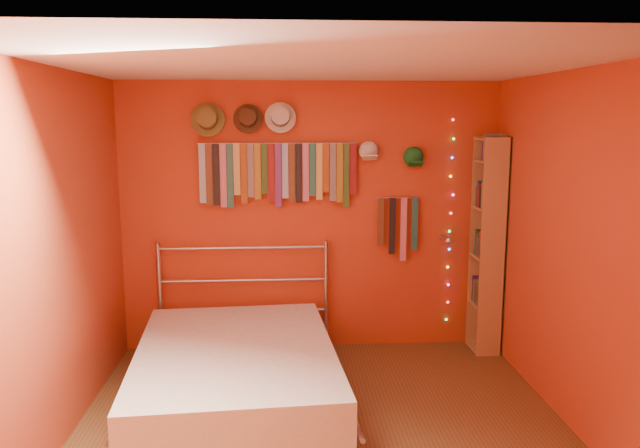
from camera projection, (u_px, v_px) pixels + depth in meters
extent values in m
plane|color=brown|center=(324.00, 436.00, 4.30)|extent=(3.50, 3.50, 0.00)
cube|color=#A8311B|center=(311.00, 217.00, 5.81)|extent=(3.50, 0.02, 2.50)
cube|color=#A8311B|center=(582.00, 256.00, 4.20)|extent=(0.02, 3.50, 2.50)
cube|color=#A8311B|center=(51.00, 263.00, 3.99)|extent=(0.02, 3.50, 2.50)
cube|color=white|center=(324.00, 64.00, 3.88)|extent=(3.50, 3.50, 0.02)
cylinder|color=#AAAAAF|center=(278.00, 143.00, 5.63)|extent=(1.45, 0.01, 0.01)
cube|color=#7DB2DF|center=(202.00, 174.00, 5.62)|extent=(0.06, 0.01, 0.54)
cube|color=#4F281A|center=(209.00, 175.00, 5.62)|extent=(0.06, 0.01, 0.57)
cube|color=black|center=(216.00, 175.00, 5.62)|extent=(0.06, 0.01, 0.56)
cube|color=#AC5678|center=(223.00, 176.00, 5.64)|extent=(0.06, 0.01, 0.58)
cube|color=#18544C|center=(230.00, 176.00, 5.64)|extent=(0.06, 0.01, 0.59)
cube|color=#B09C46|center=(237.00, 170.00, 5.63)|extent=(0.06, 0.01, 0.47)
cube|color=brown|center=(244.00, 174.00, 5.65)|extent=(0.06, 0.01, 0.55)
cube|color=#121451|center=(251.00, 171.00, 5.64)|extent=(0.06, 0.01, 0.49)
cube|color=olive|center=(258.00, 172.00, 5.64)|extent=(0.06, 0.01, 0.51)
cube|color=#1C451B|center=(265.00, 169.00, 5.65)|extent=(0.06, 0.01, 0.46)
cube|color=maroon|center=(271.00, 173.00, 5.65)|extent=(0.06, 0.01, 0.52)
cube|color=#4E1C70|center=(278.00, 176.00, 5.66)|extent=(0.06, 0.01, 0.58)
cube|color=#7DA6DF|center=(285.00, 171.00, 5.67)|extent=(0.06, 0.01, 0.50)
cube|color=#4F321A|center=(292.00, 172.00, 5.67)|extent=(0.06, 0.01, 0.52)
cube|color=black|center=(299.00, 173.00, 5.67)|extent=(0.06, 0.01, 0.54)
cube|color=#B75B8E|center=(306.00, 172.00, 5.68)|extent=(0.06, 0.01, 0.53)
cube|color=#1B5F57|center=(312.00, 170.00, 5.67)|extent=(0.06, 0.01, 0.48)
cube|color=gold|center=(319.00, 172.00, 5.67)|extent=(0.06, 0.01, 0.52)
cube|color=brown|center=(326.00, 168.00, 5.68)|extent=(0.06, 0.01, 0.45)
cube|color=navy|center=(333.00, 172.00, 5.69)|extent=(0.06, 0.01, 0.53)
cube|color=olive|center=(340.00, 173.00, 5.69)|extent=(0.06, 0.01, 0.54)
cube|color=#2D4F1F|center=(346.00, 176.00, 5.71)|extent=(0.06, 0.01, 0.59)
cube|color=maroon|center=(353.00, 169.00, 5.70)|extent=(0.06, 0.01, 0.47)
cylinder|color=#AAAAAF|center=(398.00, 198.00, 5.78)|extent=(0.40, 0.01, 0.01)
cube|color=#52281B|center=(381.00, 222.00, 5.80)|extent=(0.06, 0.01, 0.45)
cube|color=black|center=(392.00, 226.00, 5.81)|extent=(0.06, 0.01, 0.53)
cube|color=#B75B80|center=(404.00, 230.00, 5.81)|extent=(0.06, 0.01, 0.60)
cube|color=#174B51|center=(415.00, 224.00, 5.82)|extent=(0.06, 0.01, 0.50)
cylinder|color=brown|center=(208.00, 120.00, 5.55)|extent=(0.31, 0.08, 0.30)
cylinder|color=brown|center=(207.00, 118.00, 5.49)|extent=(0.18, 0.15, 0.20)
cylinder|color=#332314|center=(207.00, 119.00, 5.52)|extent=(0.19, 0.06, 0.19)
cylinder|color=#412A17|center=(248.00, 119.00, 5.57)|extent=(0.27, 0.07, 0.26)
cylinder|color=#412A17|center=(248.00, 118.00, 5.52)|extent=(0.16, 0.13, 0.17)
cylinder|color=black|center=(248.00, 118.00, 5.54)|extent=(0.16, 0.05, 0.16)
cylinder|color=beige|center=(280.00, 118.00, 5.58)|extent=(0.28, 0.07, 0.27)
cylinder|color=beige|center=(280.00, 116.00, 5.53)|extent=(0.16, 0.14, 0.18)
cylinder|color=black|center=(280.00, 117.00, 5.56)|extent=(0.17, 0.06, 0.17)
ellipsoid|color=silver|center=(369.00, 151.00, 5.69)|extent=(0.18, 0.14, 0.18)
cube|color=silver|center=(370.00, 158.00, 5.59)|extent=(0.13, 0.10, 0.05)
ellipsoid|color=#186D29|center=(413.00, 157.00, 5.73)|extent=(0.18, 0.14, 0.18)
cube|color=#186D29|center=(416.00, 164.00, 5.63)|extent=(0.13, 0.10, 0.05)
sphere|color=#FF3333|center=(453.00, 120.00, 5.70)|extent=(0.02, 0.02, 0.02)
sphere|color=#33FF4C|center=(454.00, 139.00, 5.73)|extent=(0.02, 0.02, 0.02)
sphere|color=#4C66FF|center=(452.00, 158.00, 5.76)|extent=(0.02, 0.02, 0.02)
sphere|color=yellow|center=(451.00, 176.00, 5.79)|extent=(0.02, 0.02, 0.02)
sphere|color=#FF4CCC|center=(453.00, 195.00, 5.82)|extent=(0.02, 0.02, 0.02)
sphere|color=#FF3333|center=(451.00, 213.00, 5.85)|extent=(0.02, 0.02, 0.02)
sphere|color=#33FF4C|center=(449.00, 231.00, 5.88)|extent=(0.02, 0.02, 0.02)
sphere|color=#4C66FF|center=(449.00, 249.00, 5.91)|extent=(0.02, 0.02, 0.02)
sphere|color=yellow|center=(448.00, 267.00, 5.94)|extent=(0.02, 0.02, 0.02)
sphere|color=#FF4CCC|center=(448.00, 285.00, 5.97)|extent=(0.02, 0.02, 0.02)
sphere|color=#FF3333|center=(448.00, 302.00, 5.99)|extent=(0.02, 0.02, 0.02)
sphere|color=#33FF4C|center=(446.00, 319.00, 6.02)|extent=(0.02, 0.02, 0.02)
cylinder|color=#AAAAAF|center=(442.00, 238.00, 5.90)|extent=(0.04, 0.03, 0.04)
cylinder|color=#AAAAAF|center=(445.00, 237.00, 5.78)|extent=(0.01, 0.26, 0.08)
sphere|color=white|center=(449.00, 241.00, 5.65)|extent=(0.07, 0.07, 0.07)
cube|color=#A7844B|center=(494.00, 250.00, 5.58)|extent=(0.24, 0.02, 2.00)
cube|color=#A7844B|center=(482.00, 243.00, 5.90)|extent=(0.24, 0.02, 2.00)
cube|color=#A7844B|center=(500.00, 246.00, 5.75)|extent=(0.02, 0.34, 2.00)
cube|color=#A7844B|center=(483.00, 347.00, 5.90)|extent=(0.24, 0.32, 0.02)
cube|color=#A7844B|center=(485.00, 304.00, 5.83)|extent=(0.24, 0.32, 0.02)
cube|color=#A7844B|center=(487.00, 257.00, 5.75)|extent=(0.24, 0.32, 0.02)
cube|color=#A7844B|center=(489.00, 209.00, 5.68)|extent=(0.24, 0.32, 0.02)
cube|color=#A7844B|center=(492.00, 161.00, 5.61)|extent=(0.24, 0.32, 0.02)
cube|color=#A7844B|center=(493.00, 139.00, 5.57)|extent=(0.24, 0.32, 0.02)
cylinder|color=#AAAAAF|center=(160.00, 298.00, 5.75)|extent=(0.04, 0.04, 1.04)
cylinder|color=#AAAAAF|center=(326.00, 295.00, 5.85)|extent=(0.04, 0.04, 1.04)
cylinder|color=#AAAAAF|center=(244.00, 311.00, 5.82)|extent=(1.54, 0.03, 0.03)
cylinder|color=#AAAAAF|center=(243.00, 280.00, 5.77)|extent=(1.54, 0.03, 0.03)
cylinder|color=#AAAAAF|center=(243.00, 248.00, 5.72)|extent=(1.54, 0.03, 0.03)
cube|color=beige|center=(236.00, 373.00, 4.77)|extent=(1.62, 2.19, 0.42)
cylinder|color=#AAAAAF|center=(134.00, 378.00, 4.73)|extent=(0.18, 2.09, 0.04)
cylinder|color=#AAAAAF|center=(336.00, 373.00, 4.82)|extent=(0.18, 2.09, 0.04)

